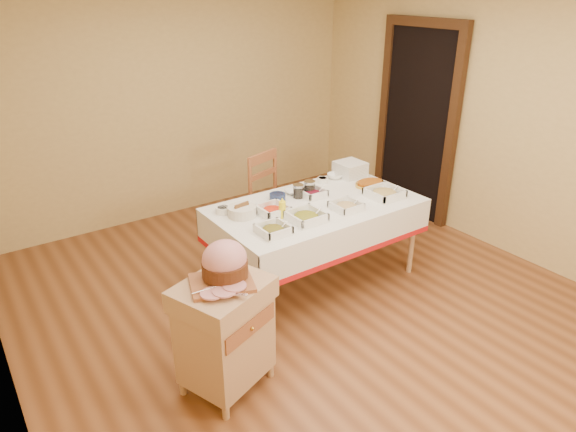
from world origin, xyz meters
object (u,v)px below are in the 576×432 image
object	(u,v)px
ham_on_board	(224,264)
brass_platter	(370,183)
dining_table	(316,221)
preserve_jar_right	(310,189)
mustard_bottle	(282,209)
butcher_cart	(225,330)
bread_basket	(242,211)
preserve_jar_left	(298,192)
plate_stack	(350,169)
dining_chair	(275,203)

from	to	relation	value
ham_on_board	brass_platter	world-z (taller)	ham_on_board
ham_on_board	dining_table	bearing A→B (deg)	29.31
preserve_jar_right	mustard_bottle	size ratio (longest dim) A/B	0.75
preserve_jar_right	butcher_cart	bearing A→B (deg)	-145.85
butcher_cart	bread_basket	bearing A→B (deg)	53.37
bread_basket	ham_on_board	bearing A→B (deg)	-125.89
bread_basket	brass_platter	xyz separation A→B (m)	(1.36, -0.09, -0.03)
preserve_jar_right	bread_basket	xyz separation A→B (m)	(-0.74, -0.05, -0.02)
dining_table	brass_platter	bearing A→B (deg)	5.14
butcher_cart	mustard_bottle	world-z (taller)	mustard_bottle
ham_on_board	preserve_jar_right	bearing A→B (deg)	34.02
preserve_jar_right	preserve_jar_left	bearing A→B (deg)	177.89
dining_table	preserve_jar_right	world-z (taller)	preserve_jar_right
butcher_cart	plate_stack	world-z (taller)	plate_stack
dining_table	butcher_cart	size ratio (longest dim) A/B	2.26
dining_table	bread_basket	xyz separation A→B (m)	(-0.66, 0.15, 0.21)
dining_table	dining_chair	distance (m)	0.71
dining_table	brass_platter	world-z (taller)	brass_platter
bread_basket	plate_stack	xyz separation A→B (m)	(1.38, 0.22, 0.03)
preserve_jar_right	mustard_bottle	world-z (taller)	mustard_bottle
butcher_cart	preserve_jar_right	bearing A→B (deg)	34.15
preserve_jar_left	plate_stack	xyz separation A→B (m)	(0.76, 0.17, 0.02)
dining_chair	bread_basket	world-z (taller)	dining_chair
brass_platter	plate_stack	bearing A→B (deg)	86.57
butcher_cart	bread_basket	distance (m)	1.19
dining_chair	mustard_bottle	xyz separation A→B (m)	(-0.43, -0.77, 0.32)
preserve_jar_right	brass_platter	distance (m)	0.63
preserve_jar_left	butcher_cart	bearing A→B (deg)	-143.27
butcher_cart	preserve_jar_left	bearing A→B (deg)	36.73
butcher_cart	preserve_jar_right	world-z (taller)	preserve_jar_right
butcher_cart	preserve_jar_left	xyz separation A→B (m)	(1.29, 0.97, 0.36)
ham_on_board	preserve_jar_left	bearing A→B (deg)	36.68
butcher_cart	mustard_bottle	xyz separation A→B (m)	(0.93, 0.69, 0.38)
dining_chair	mustard_bottle	world-z (taller)	dining_chair
dining_chair	mustard_bottle	size ratio (longest dim) A/B	5.69
dining_chair	bread_basket	bearing A→B (deg)	-141.37
butcher_cart	preserve_jar_right	size ratio (longest dim) A/B	6.02
mustard_bottle	brass_platter	bearing A→B (deg)	6.70
preserve_jar_left	mustard_bottle	world-z (taller)	mustard_bottle
preserve_jar_left	brass_platter	distance (m)	0.76
butcher_cart	preserve_jar_left	distance (m)	1.65
dining_chair	mustard_bottle	distance (m)	0.94
bread_basket	brass_platter	world-z (taller)	bread_basket
dining_table	brass_platter	xyz separation A→B (m)	(0.70, 0.06, 0.18)
preserve_jar_left	bread_basket	distance (m)	0.62
dining_table	preserve_jar_left	xyz separation A→B (m)	(-0.04, 0.21, 0.22)
dining_chair	brass_platter	xyz separation A→B (m)	(0.67, -0.64, 0.26)
preserve_jar_left	bread_basket	bearing A→B (deg)	-174.92
preserve_jar_left	mustard_bottle	size ratio (longest dim) A/B	0.70
preserve_jar_right	dining_table	bearing A→B (deg)	-111.82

